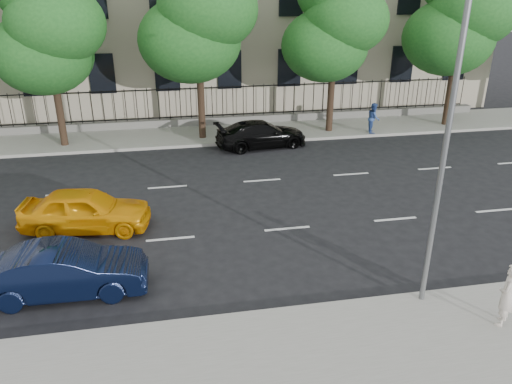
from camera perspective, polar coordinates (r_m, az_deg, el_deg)
ground at (r=15.25m, az=5.84°, el=-8.49°), size 120.00×120.00×0.00m
near_sidewalk at (r=12.18m, az=11.26°, el=-17.94°), size 60.00×4.00×0.15m
far_sidewalk at (r=27.81m, az=-2.11°, el=6.84°), size 60.00×4.00×0.15m
lane_markings at (r=19.30m, az=1.99°, el=-1.14°), size 49.60×4.62×0.01m
iron_fence at (r=29.28m, az=-2.63°, el=8.85°), size 30.00×0.50×2.20m
street_light at (r=12.69m, az=20.13°, el=8.86°), size 0.25×3.32×8.05m
tree_b at (r=26.32m, az=-22.70°, el=17.00°), size 5.53×5.12×8.97m
tree_c at (r=25.85m, az=-6.68°, el=19.73°), size 5.89×5.50×9.80m
tree_d at (r=27.31m, az=9.01°, el=18.60°), size 5.34×4.94×8.84m
tree_e at (r=30.29m, az=22.36°, el=18.37°), size 5.71×5.31×9.46m
yellow_taxi at (r=17.91m, az=-18.88°, el=-1.95°), size 4.51×2.29×1.47m
navy_sedan at (r=14.60m, az=-20.95°, el=-8.42°), size 4.34×1.56×1.42m
black_sedan at (r=25.42m, az=0.61°, el=6.64°), size 4.83×2.48×1.34m
woman_near at (r=13.68m, az=26.77°, el=-10.44°), size 0.72×0.71×1.68m
pedestrian_far at (r=28.04m, az=13.28°, el=8.24°), size 0.79×0.92×1.62m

